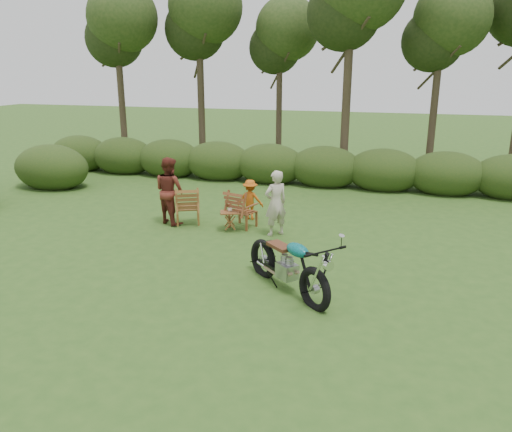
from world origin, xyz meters
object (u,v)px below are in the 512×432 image
(lawn_chair_left, at_px, (188,223))
(cup, at_px, (230,210))
(side_table, at_px, (230,221))
(child, at_px, (250,219))
(adult_b, at_px, (171,223))
(adult_a, at_px, (275,235))
(motorcycle, at_px, (287,289))
(lawn_chair_right, at_px, (243,227))

(lawn_chair_left, relative_size, cup, 8.73)
(side_table, xyz_separation_m, child, (0.19, 1.11, -0.25))
(adult_b, bearing_deg, adult_a, -157.27)
(motorcycle, height_order, lawn_chair_left, motorcycle)
(lawn_chair_right, height_order, adult_b, adult_b)
(motorcycle, distance_m, adult_b, 5.07)
(adult_a, xyz_separation_m, child, (-1.00, 1.11, 0.00))
(lawn_chair_right, distance_m, adult_a, 1.04)
(side_table, bearing_deg, lawn_chair_left, 168.04)
(adult_a, relative_size, child, 1.48)
(adult_a, bearing_deg, motorcycle, 64.79)
(motorcycle, bearing_deg, side_table, 168.00)
(lawn_chair_left, relative_size, adult_a, 0.62)
(adult_a, distance_m, adult_b, 2.94)
(cup, distance_m, child, 1.24)
(lawn_chair_right, relative_size, child, 0.90)
(motorcycle, bearing_deg, cup, 167.89)
(side_table, bearing_deg, lawn_chair_right, 60.02)
(motorcycle, relative_size, lawn_chair_left, 2.31)
(lawn_chair_left, height_order, adult_b, adult_b)
(child, bearing_deg, motorcycle, 111.42)
(child, bearing_deg, adult_a, 127.45)
(child, bearing_deg, cup, 75.40)
(side_table, relative_size, child, 0.46)
(cup, bearing_deg, adult_b, 174.27)
(lawn_chair_left, relative_size, child, 0.91)
(adult_b, height_order, child, adult_b)
(adult_a, bearing_deg, adult_b, -47.31)
(lawn_chair_right, height_order, cup, cup)
(motorcycle, bearing_deg, lawn_chair_right, 162.05)
(side_table, height_order, cup, cup)
(cup, bearing_deg, motorcycle, -54.02)
(lawn_chair_left, height_order, cup, cup)
(side_table, distance_m, cup, 0.30)
(lawn_chair_left, distance_m, adult_b, 0.46)
(lawn_chair_left, xyz_separation_m, child, (1.48, 0.84, 0.00))
(child, bearing_deg, lawn_chair_right, 87.86)
(lawn_chair_right, bearing_deg, adult_a, 175.14)
(adult_b, bearing_deg, lawn_chair_right, -147.90)
(adult_b, xyz_separation_m, child, (1.93, 0.92, 0.00))
(lawn_chair_right, distance_m, lawn_chair_left, 1.51)
(cup, height_order, adult_b, adult_b)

